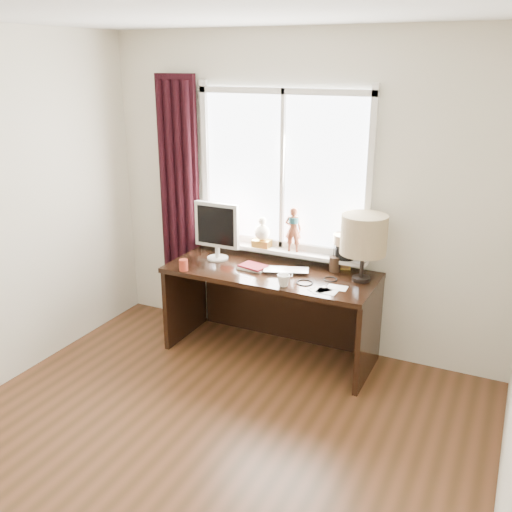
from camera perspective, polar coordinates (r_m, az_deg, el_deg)
The scene contains 16 objects.
floor at distance 3.68m, azimuth -8.31°, elevation -21.02°, with size 3.50×4.00×0.00m, color brown.
ceiling at distance 2.84m, azimuth -11.02°, elevation 23.65°, with size 3.50×4.00×0.00m, color white.
wall_back at distance 4.72m, azimuth 4.52°, elevation 6.05°, with size 3.50×2.60×0.00m, color beige.
laptop at distance 4.55m, azimuth 3.08°, elevation -1.48°, with size 0.36×0.23×0.03m, color silver.
mug at distance 4.26m, azimuth 2.78°, elevation -2.41°, with size 0.10×0.09×0.10m, color white.
red_cup at distance 4.61m, azimuth -7.25°, elevation -0.90°, with size 0.07×0.07×0.09m, color #A0301D.
window at distance 4.72m, azimuth 2.79°, elevation 6.17°, with size 1.52×0.20×1.40m.
curtain at distance 5.19m, azimuth -7.68°, elevation 5.03°, with size 0.38×0.09×2.25m.
desk at distance 4.76m, azimuth 1.95°, elevation -3.85°, with size 1.70×0.70×0.75m.
monitor at distance 4.78m, azimuth -3.94°, elevation 2.85°, with size 0.40×0.18×0.49m.
notebook_stack at distance 4.62m, azimuth -0.31°, elevation -1.09°, with size 0.24×0.19×0.03m.
brush_holder at distance 4.60m, azimuth 7.88°, elevation -0.79°, with size 0.09×0.09×0.25m.
icon_frame at distance 4.64m, azimuth 8.86°, elevation -0.60°, with size 0.10×0.04×0.13m.
table_lamp at distance 4.34m, azimuth 10.73°, elevation 2.05°, with size 0.35×0.35×0.52m.
loose_papers at distance 4.24m, azimuth 7.21°, elevation -3.36°, with size 0.27×0.25×0.00m.
desk_cables at distance 4.45m, azimuth 5.55°, elevation -2.15°, with size 0.45×0.47×0.01m.
Camera 1 is at (1.65, -2.29, 2.36)m, focal length 40.00 mm.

